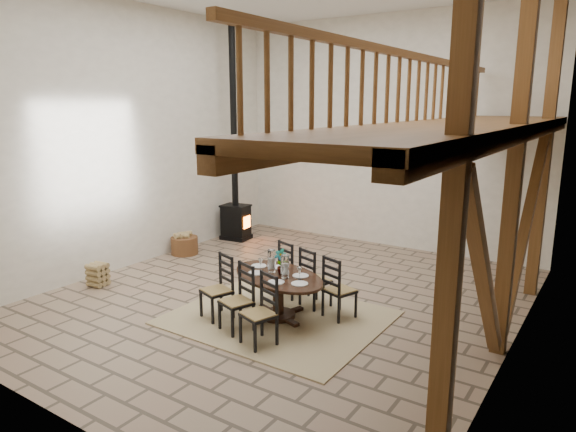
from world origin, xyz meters
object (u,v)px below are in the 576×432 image
Objects in this scene: dining_table at (278,295)px; wood_stove at (235,192)px; log_basket at (184,245)px; log_stack at (98,275)px.

wood_stove reaches higher than dining_table.
log_basket is at bearing -102.81° from wood_stove.
dining_table is at bearing -24.75° from log_basket.
wood_stove is at bearing 85.05° from log_basket.
log_basket is (-3.57, 1.65, -0.17)m from dining_table.
dining_table is at bearing -50.90° from wood_stove.
log_stack is (0.14, -2.26, 0.00)m from log_basket.
log_basket is 2.26m from log_stack.
wood_stove is 1.82m from log_basket.
log_stack is at bearing -151.19° from dining_table.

